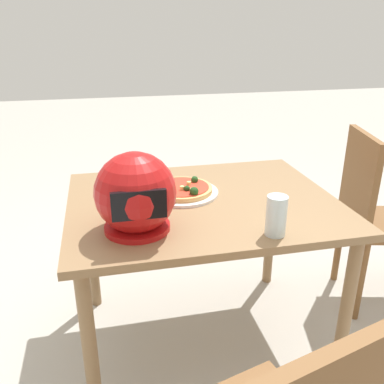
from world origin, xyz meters
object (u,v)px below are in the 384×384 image
Objects in this scene: drinking_glass at (276,216)px; motorcycle_helmet at (136,194)px; dining_table at (202,218)px; chair_side at (373,212)px; pizza at (182,189)px.

motorcycle_helmet is at bearing -16.88° from drinking_glass.
motorcycle_helmet is 0.47m from drinking_glass.
motorcycle_helmet is (0.28, 0.21, 0.22)m from dining_table.
drinking_glass is 0.91m from chair_side.
chair_side is (-0.97, -0.04, -0.22)m from pizza.
dining_table is at bearing 132.43° from pizza.
motorcycle_helmet reaches higher than dining_table.
chair_side is (-0.73, -0.46, -0.27)m from drinking_glass.
drinking_glass reaches higher than dining_table.
chair_side reaches higher than dining_table.
chair_side reaches higher than drinking_glass.
drinking_glass reaches higher than pizza.
pizza is 0.93× the size of motorcycle_helmet.
pizza is 0.99m from chair_side.
pizza is at bearing 2.23° from chair_side.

